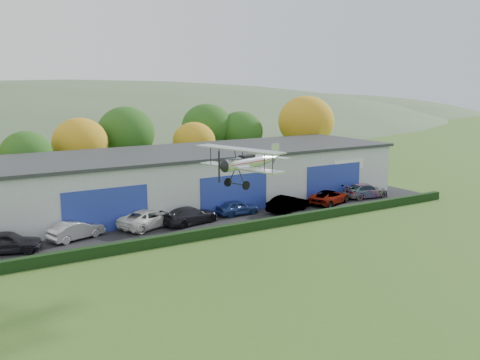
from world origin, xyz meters
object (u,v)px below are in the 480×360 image
car_1 (76,230)px  car_5 (288,204)px  hangar (204,175)px  car_0 (7,242)px  biplane (248,161)px  car_4 (237,208)px  car_7 (366,191)px  car_6 (329,197)px  car_3 (190,215)px  car_2 (149,218)px

car_1 → car_5: car_5 is taller
hangar → car_0: 21.26m
hangar → biplane: (-6.10, -17.90, 4.20)m
car_1 → car_4: car_1 is taller
car_1 → car_7: bearing=-109.7°
car_6 → car_7: 5.27m
car_1 → car_3: 9.49m
car_1 → car_0: bearing=80.9°
car_5 → hangar: bearing=14.5°
car_3 → biplane: biplane is taller
car_1 → car_7: (29.76, -0.72, 0.01)m
car_0 → car_1: car_0 is taller
hangar → car_5: size_ratio=8.88×
car_4 → car_6: 10.04m
hangar → car_7: size_ratio=8.06×
car_1 → car_6: bearing=-110.7°
car_5 → car_1: bearing=71.7°
car_3 → car_2: bearing=64.8°
car_0 → biplane: biplane is taller
car_3 → hangar: bearing=-46.4°
car_3 → car_4: car_3 is taller
hangar → car_0: bearing=-158.7°
car_5 → car_3: bearing=70.9°
car_3 → car_5: size_ratio=1.12×
car_0 → car_2: bearing=-66.3°
car_6 → biplane: (-15.93, -10.02, 6.11)m
car_3 → car_6: bearing=-103.1°
car_3 → biplane: 12.15m
car_6 → car_7: size_ratio=1.00×
hangar → car_2: size_ratio=7.50×
car_3 → biplane: size_ratio=0.75×
hangar → car_6: 12.74m
car_7 → biplane: 24.35m
car_0 → car_6: bearing=-72.5°
biplane → car_4: bearing=45.6°
car_4 → car_3: bearing=97.7°
car_3 → car_7: size_ratio=1.01×
car_2 → car_5: bearing=-119.4°
car_0 → car_3: (14.54, 0.27, -0.06)m
car_2 → car_6: bearing=-116.3°
car_0 → car_7: (34.83, 0.11, -0.07)m
car_1 → car_4: size_ratio=1.11×
car_0 → car_2: car_0 is taller
car_2 → biplane: size_ratio=0.79×
car_1 → biplane: (8.57, -11.05, 6.09)m
hangar → car_7: bearing=-26.6°
car_7 → biplane: size_ratio=0.73×
car_0 → car_2: (11.12, 1.12, -0.05)m
car_1 → car_5: 19.23m
car_5 → car_6: bearing=-100.6°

